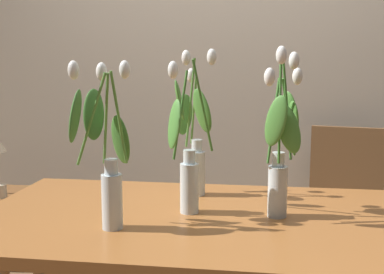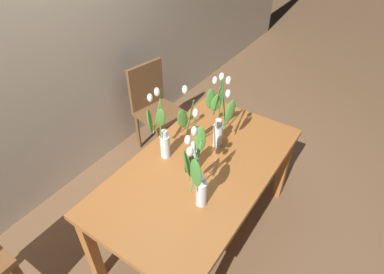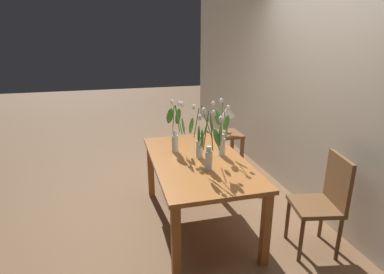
% 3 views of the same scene
% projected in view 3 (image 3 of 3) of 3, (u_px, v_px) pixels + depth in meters
% --- Properties ---
extents(ground_plane, '(18.00, 18.00, 0.00)m').
position_uv_depth(ground_plane, '(198.00, 223.00, 3.37)').
color(ground_plane, brown).
extents(room_wall_rear, '(9.00, 0.10, 2.70)m').
position_uv_depth(room_wall_rear, '(326.00, 92.00, 3.28)').
color(room_wall_rear, beige).
rests_on(room_wall_rear, ground).
extents(dining_table, '(1.60, 0.90, 0.74)m').
position_uv_depth(dining_table, '(198.00, 168.00, 3.16)').
color(dining_table, '#A3602D').
rests_on(dining_table, ground).
extents(tulip_vase_0, '(0.15, 0.25, 0.59)m').
position_uv_depth(tulip_vase_0, '(209.00, 146.00, 2.81)').
color(tulip_vase_0, silver).
rests_on(tulip_vase_0, dining_table).
extents(tulip_vase_1, '(0.14, 0.20, 0.59)m').
position_uv_depth(tulip_vase_1, '(222.00, 137.00, 3.20)').
color(tulip_vase_1, silver).
rests_on(tulip_vase_1, dining_table).
extents(tulip_vase_2, '(0.17, 0.25, 0.59)m').
position_uv_depth(tulip_vase_2, '(200.00, 140.00, 3.12)').
color(tulip_vase_2, silver).
rests_on(tulip_vase_2, dining_table).
extents(tulip_vase_3, '(0.18, 0.20, 0.54)m').
position_uv_depth(tulip_vase_3, '(176.00, 132.00, 3.29)').
color(tulip_vase_3, silver).
rests_on(tulip_vase_3, dining_table).
extents(dining_chair, '(0.47, 0.47, 0.93)m').
position_uv_depth(dining_chair, '(324.00, 199.00, 2.82)').
color(dining_chair, brown).
rests_on(dining_chair, ground).
extents(side_table, '(0.44, 0.44, 0.55)m').
position_uv_depth(side_table, '(225.00, 141.00, 4.63)').
color(side_table, brown).
rests_on(side_table, ground).
extents(table_lamp, '(0.22, 0.22, 0.40)m').
position_uv_depth(table_lamp, '(228.00, 113.00, 4.50)').
color(table_lamp, olive).
rests_on(table_lamp, side_table).
extents(pillar_candle, '(0.06, 0.06, 0.07)m').
position_uv_depth(pillar_candle, '(225.00, 133.00, 4.45)').
color(pillar_candle, beige).
rests_on(pillar_candle, side_table).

